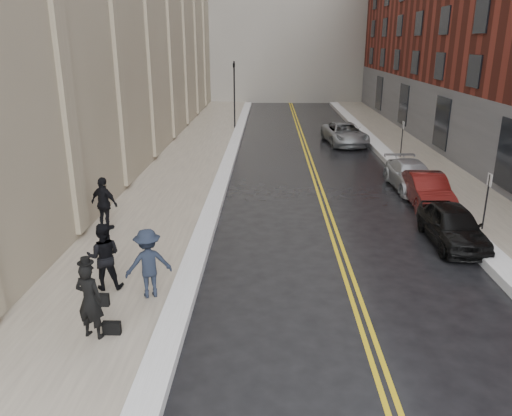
# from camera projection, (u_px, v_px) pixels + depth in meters

# --- Properties ---
(ground) EXTENTS (160.00, 160.00, 0.00)m
(ground) POSITION_uv_depth(u_px,v_px,m) (263.00, 363.00, 10.84)
(ground) COLOR black
(ground) RESTS_ON ground
(sidewalk_left) EXTENTS (4.00, 64.00, 0.15)m
(sidewalk_left) POSITION_uv_depth(u_px,v_px,m) (181.00, 173.00, 26.09)
(sidewalk_left) COLOR gray
(sidewalk_left) RESTS_ON ground
(sidewalk_right) EXTENTS (3.00, 64.00, 0.15)m
(sidewalk_right) POSITION_uv_depth(u_px,v_px,m) (441.00, 175.00, 25.76)
(sidewalk_right) COLOR gray
(sidewalk_right) RESTS_ON ground
(lane_stripe_a) EXTENTS (0.12, 64.00, 0.01)m
(lane_stripe_a) POSITION_uv_depth(u_px,v_px,m) (312.00, 176.00, 25.94)
(lane_stripe_a) COLOR gold
(lane_stripe_a) RESTS_ON ground
(lane_stripe_b) EXTENTS (0.12, 64.00, 0.01)m
(lane_stripe_b) POSITION_uv_depth(u_px,v_px,m) (317.00, 176.00, 25.94)
(lane_stripe_b) COLOR gold
(lane_stripe_b) RESTS_ON ground
(snow_ridge_left) EXTENTS (0.70, 60.80, 0.26)m
(snow_ridge_left) POSITION_uv_depth(u_px,v_px,m) (225.00, 173.00, 26.01)
(snow_ridge_left) COLOR white
(snow_ridge_left) RESTS_ON ground
(snow_ridge_right) EXTENTS (0.85, 60.80, 0.30)m
(snow_ridge_right) POSITION_uv_depth(u_px,v_px,m) (405.00, 173.00, 25.78)
(snow_ridge_right) COLOR white
(snow_ridge_right) RESTS_ON ground
(traffic_signal) EXTENTS (0.18, 0.15, 5.20)m
(traffic_signal) POSITION_uv_depth(u_px,v_px,m) (234.00, 90.00, 38.35)
(traffic_signal) COLOR black
(traffic_signal) RESTS_ON ground
(parking_sign_near) EXTENTS (0.06, 0.35, 2.23)m
(parking_sign_near) POSITION_uv_depth(u_px,v_px,m) (487.00, 197.00, 17.79)
(parking_sign_near) COLOR black
(parking_sign_near) RESTS_ON ground
(parking_sign_far) EXTENTS (0.06, 0.35, 2.23)m
(parking_sign_far) POSITION_uv_depth(u_px,v_px,m) (402.00, 136.00, 29.16)
(parking_sign_far) COLOR black
(parking_sign_far) RESTS_ON ground
(car_black) EXTENTS (1.60, 3.97, 1.35)m
(car_black) POSITION_uv_depth(u_px,v_px,m) (453.00, 225.00, 17.03)
(car_black) COLOR black
(car_black) RESTS_ON ground
(car_maroon) EXTENTS (1.54, 4.13, 1.35)m
(car_maroon) POSITION_uv_depth(u_px,v_px,m) (427.00, 190.00, 21.06)
(car_maroon) COLOR #4C0F0D
(car_maroon) RESTS_ON ground
(car_silver_near) EXTENTS (1.98, 4.51, 1.29)m
(car_silver_near) POSITION_uv_depth(u_px,v_px,m) (411.00, 176.00, 23.39)
(car_silver_near) COLOR #B2B5BA
(car_silver_near) RESTS_ON ground
(car_silver_far) EXTENTS (2.94, 5.40, 1.44)m
(car_silver_far) POSITION_uv_depth(u_px,v_px,m) (345.00, 134.00, 33.57)
(car_silver_far) COLOR gray
(car_silver_far) RESTS_ON ground
(pedestrian_main) EXTENTS (0.77, 0.61, 1.86)m
(pedestrian_main) POSITION_uv_depth(u_px,v_px,m) (90.00, 300.00, 11.28)
(pedestrian_main) COLOR black
(pedestrian_main) RESTS_ON sidewalk_left
(pedestrian_a) EXTENTS (1.02, 0.84, 1.89)m
(pedestrian_a) POSITION_uv_depth(u_px,v_px,m) (104.00, 256.00, 13.56)
(pedestrian_a) COLOR black
(pedestrian_a) RESTS_ON sidewalk_left
(pedestrian_b) EXTENTS (1.40, 1.11, 1.90)m
(pedestrian_b) POSITION_uv_depth(u_px,v_px,m) (148.00, 263.00, 13.12)
(pedestrian_b) COLOR #1B2231
(pedestrian_b) RESTS_ON sidewalk_left
(pedestrian_c) EXTENTS (1.23, 0.90, 1.94)m
(pedestrian_c) POSITION_uv_depth(u_px,v_px,m) (104.00, 204.00, 17.85)
(pedestrian_c) COLOR black
(pedestrian_c) RESTS_ON sidewalk_left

